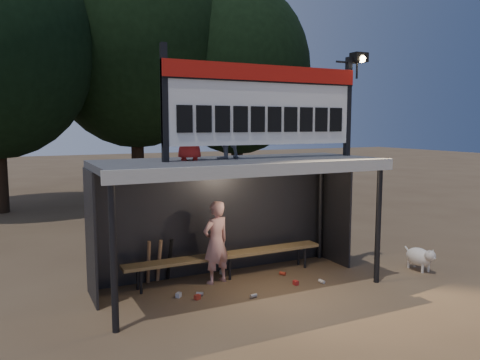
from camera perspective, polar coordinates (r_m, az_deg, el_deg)
name	(u,v)px	position (r m, az deg, el deg)	size (l,w,h in m)	color
ground	(240,287)	(8.71, -0.03, -12.87)	(80.00, 80.00, 0.00)	brown
player	(216,242)	(8.70, -2.95, -7.58)	(0.56, 0.37, 1.54)	silver
child_a	(225,128)	(8.29, -1.89, 6.37)	(0.53, 0.42, 1.10)	slate
child_b	(189,130)	(8.01, -6.23, 6.13)	(0.51, 0.33, 1.05)	#B01F1B
dugout_shelter	(234,184)	(8.49, -0.75, -0.54)	(5.10, 2.08, 2.32)	#404043
scoreboard_assembly	(268,102)	(8.46, 3.44, 9.45)	(4.10, 0.27, 1.99)	black
bench	(227,256)	(9.05, -1.58, -9.23)	(4.00, 0.35, 0.48)	olive
tree_mid	(135,42)	(19.69, -12.70, 16.09)	(7.22, 7.22, 10.36)	#301F15
tree_right	(237,70)	(19.96, -0.37, 13.29)	(6.08, 6.08, 8.72)	black
dog	(420,257)	(10.20, 21.12, -8.73)	(0.36, 0.81, 0.49)	white
bats	(159,261)	(8.87, -9.82, -9.67)	(0.48, 0.32, 0.84)	#8A6140
litter	(245,286)	(8.63, 0.59, -12.78)	(2.72, 1.50, 0.08)	red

